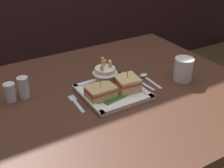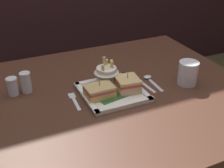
# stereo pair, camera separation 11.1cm
# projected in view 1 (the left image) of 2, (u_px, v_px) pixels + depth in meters

# --- Properties ---
(dining_table) EXTENTS (1.10, 0.92, 0.74)m
(dining_table) POSITION_uv_depth(u_px,v_px,m) (112.00, 114.00, 1.18)
(dining_table) COLOR #45281B
(dining_table) RESTS_ON ground_plane
(square_plate) EXTENTS (0.23, 0.23, 0.02)m
(square_plate) POSITION_uv_depth(u_px,v_px,m) (112.00, 92.00, 1.12)
(square_plate) COLOR white
(square_plate) RESTS_ON dining_table
(sandwich_half_left) EXTENTS (0.11, 0.08, 0.07)m
(sandwich_half_left) POSITION_uv_depth(u_px,v_px,m) (101.00, 92.00, 1.07)
(sandwich_half_left) COLOR tan
(sandwich_half_left) RESTS_ON square_plate
(sandwich_half_right) EXTENTS (0.09, 0.10, 0.08)m
(sandwich_half_right) POSITION_uv_depth(u_px,v_px,m) (127.00, 83.00, 1.12)
(sandwich_half_right) COLOR tan
(sandwich_half_right) RESTS_ON square_plate
(fries_cup) EXTENTS (0.10, 0.10, 0.12)m
(fries_cup) POSITION_uv_depth(u_px,v_px,m) (104.00, 73.00, 1.14)
(fries_cup) COLOR white
(fries_cup) RESTS_ON square_plate
(water_glass) EXTENTS (0.08, 0.08, 0.10)m
(water_glass) POSITION_uv_depth(u_px,v_px,m) (183.00, 71.00, 1.21)
(water_glass) COLOR silver
(water_glass) RESTS_ON dining_table
(fork) EXTENTS (0.03, 0.13, 0.00)m
(fork) POSITION_uv_depth(u_px,v_px,m) (76.00, 103.00, 1.07)
(fork) COLOR silver
(fork) RESTS_ON dining_table
(knife) EXTENTS (0.03, 0.17, 0.00)m
(knife) POSITION_uv_depth(u_px,v_px,m) (139.00, 81.00, 1.21)
(knife) COLOR silver
(knife) RESTS_ON dining_table
(spoon) EXTENTS (0.03, 0.14, 0.01)m
(spoon) POSITION_uv_depth(u_px,v_px,m) (146.00, 77.00, 1.23)
(spoon) COLOR silver
(spoon) RESTS_ON dining_table
(salt_shaker) EXTENTS (0.04, 0.04, 0.07)m
(salt_shaker) POSITION_uv_depth(u_px,v_px,m) (10.00, 93.00, 1.07)
(salt_shaker) COLOR silver
(salt_shaker) RESTS_ON dining_table
(pepper_shaker) EXTENTS (0.04, 0.04, 0.08)m
(pepper_shaker) POSITION_uv_depth(u_px,v_px,m) (24.00, 88.00, 1.09)
(pepper_shaker) COLOR silver
(pepper_shaker) RESTS_ON dining_table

